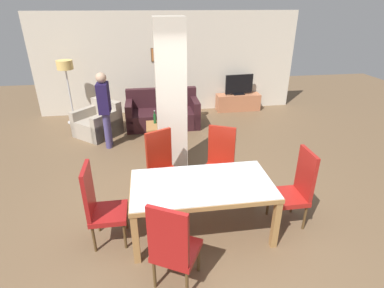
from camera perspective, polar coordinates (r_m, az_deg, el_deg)
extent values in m
plane|color=brown|center=(4.36, 1.77, -15.99)|extent=(18.00, 18.00, 0.00)
cube|color=beige|center=(8.60, -4.44, 15.02)|extent=(7.20, 0.06, 2.70)
cube|color=brown|center=(8.51, -6.29, 16.54)|extent=(0.44, 0.02, 0.36)
cube|color=#B26633|center=(8.49, -6.28, 16.52)|extent=(0.40, 0.01, 0.32)
cube|color=beige|center=(5.06, -3.98, 7.68)|extent=(0.49, 0.38, 2.70)
cube|color=#9E7240|center=(3.55, 3.25, -11.96)|extent=(1.84, 0.06, 0.06)
cube|color=#9E7240|center=(4.30, 0.82, -4.66)|extent=(1.84, 0.06, 0.06)
cube|color=#9E7240|center=(3.88, -11.30, -8.88)|extent=(0.06, 0.85, 0.06)
cube|color=#9E7240|center=(4.15, 14.17, -6.73)|extent=(0.06, 0.85, 0.06)
cube|color=silver|center=(3.90, 1.92, -7.52)|extent=(1.82, 0.95, 0.01)
cube|color=#9E7240|center=(3.77, -10.68, -17.38)|extent=(0.08, 0.08, 0.70)
cube|color=#9E7240|center=(4.04, 15.64, -14.55)|extent=(0.08, 0.08, 0.70)
cube|color=#9E7240|center=(4.45, -10.45, -9.77)|extent=(0.08, 0.08, 0.70)
cube|color=#9E7240|center=(4.68, 11.50, -7.92)|extent=(0.08, 0.08, 0.70)
cube|color=maroon|center=(4.72, -4.89, -6.07)|extent=(0.62, 0.62, 0.07)
cube|color=maroon|center=(4.70, -6.34, -1.18)|extent=(0.41, 0.24, 0.66)
cylinder|color=#4F381D|center=(4.80, -1.64, -8.71)|extent=(0.04, 0.04, 0.39)
cylinder|color=#4F381D|center=(4.63, -5.60, -10.19)|extent=(0.04, 0.04, 0.39)
cylinder|color=#4F381D|center=(5.07, -4.06, -6.73)|extent=(0.04, 0.04, 0.39)
cylinder|color=#4F381D|center=(4.91, -7.86, -8.05)|extent=(0.04, 0.04, 0.39)
cube|color=maroon|center=(3.48, -2.93, -19.60)|extent=(0.62, 0.62, 0.07)
cube|color=maroon|center=(3.09, -4.62, -17.28)|extent=(0.41, 0.25, 0.66)
cylinder|color=#4F381D|center=(3.82, -4.48, -19.43)|extent=(0.04, 0.04, 0.39)
cylinder|color=#4F381D|center=(3.72, 1.26, -20.89)|extent=(0.04, 0.04, 0.39)
cylinder|color=#4F381D|center=(3.59, -7.17, -23.37)|extent=(0.04, 0.04, 0.39)
cylinder|color=#4F381D|center=(3.48, -0.98, -25.14)|extent=(0.04, 0.04, 0.39)
cube|color=maroon|center=(4.44, 17.82, -9.59)|extent=(0.46, 0.46, 0.07)
cube|color=maroon|center=(4.35, 20.90, -5.23)|extent=(0.05, 0.44, 0.66)
cylinder|color=#4F381D|center=(4.37, 16.16, -13.77)|extent=(0.04, 0.04, 0.39)
cylinder|color=#4F381D|center=(4.64, 14.29, -10.92)|extent=(0.04, 0.04, 0.39)
cylinder|color=#4F381D|center=(4.52, 20.67, -12.97)|extent=(0.04, 0.04, 0.39)
cylinder|color=#4F381D|center=(4.79, 18.57, -10.29)|extent=(0.04, 0.04, 0.39)
cube|color=maroon|center=(4.09, -15.54, -12.63)|extent=(0.46, 0.46, 0.07)
cube|color=maroon|center=(3.92, -19.16, -8.45)|extent=(0.05, 0.44, 0.66)
cylinder|color=#4F381D|center=(4.36, -12.40, -13.40)|extent=(0.04, 0.04, 0.39)
cylinder|color=#4F381D|center=(4.07, -12.66, -16.72)|extent=(0.04, 0.04, 0.39)
cylinder|color=#4F381D|center=(4.41, -17.45, -13.56)|extent=(0.04, 0.04, 0.39)
cylinder|color=#4F381D|center=(4.12, -18.16, -16.84)|extent=(0.04, 0.04, 0.39)
cube|color=maroon|center=(4.84, 4.94, -5.21)|extent=(0.62, 0.62, 0.07)
cube|color=maroon|center=(4.85, 5.67, -0.30)|extent=(0.41, 0.24, 0.66)
cylinder|color=#4F381D|center=(4.78, 6.54, -9.03)|extent=(0.04, 0.04, 0.39)
cylinder|color=#4F381D|center=(4.85, 2.11, -8.30)|extent=(0.04, 0.04, 0.39)
cylinder|color=#4F381D|center=(5.09, 7.44, -6.71)|extent=(0.04, 0.04, 0.39)
cylinder|color=#4F381D|center=(5.16, 3.28, -6.07)|extent=(0.04, 0.04, 0.39)
cube|color=#34171C|center=(7.68, -5.54, 4.87)|extent=(1.80, 0.89, 0.42)
cube|color=#34171C|center=(7.87, -5.84, 8.84)|extent=(1.80, 0.18, 0.48)
cube|color=#34171C|center=(7.71, 0.52, 6.13)|extent=(0.16, 0.89, 0.69)
cube|color=#34171C|center=(7.64, -11.74, 5.41)|extent=(0.16, 0.89, 0.69)
cube|color=#A79A89|center=(7.46, -17.51, 3.06)|extent=(1.20, 1.20, 0.40)
cube|color=#A79A89|center=(7.53, -16.00, 6.68)|extent=(0.76, 0.69, 0.39)
cube|color=#A79A89|center=(7.17, -15.78, 3.32)|extent=(0.67, 0.73, 0.61)
cube|color=#A79A89|center=(7.68, -19.34, 4.30)|extent=(0.67, 0.73, 0.61)
cube|color=#A76F3D|center=(6.64, -6.19, 3.50)|extent=(0.59, 0.60, 0.04)
cube|color=#A76F3D|center=(6.72, -6.10, 1.74)|extent=(0.51, 0.52, 0.41)
cylinder|color=#194C23|center=(6.70, -7.09, 4.80)|extent=(0.06, 0.06, 0.21)
cylinder|color=#194C23|center=(6.65, -7.15, 5.93)|extent=(0.03, 0.03, 0.07)
cylinder|color=#B7B7BC|center=(6.64, -7.18, 6.30)|extent=(0.03, 0.03, 0.01)
cube|color=#B06A46|center=(8.96, 8.73, 7.88)|extent=(1.26, 0.40, 0.47)
cube|color=black|center=(8.89, 8.84, 9.43)|extent=(0.34, 0.23, 0.03)
cube|color=black|center=(8.82, 8.97, 11.21)|extent=(0.82, 0.13, 0.54)
cylinder|color=#B7B7BC|center=(8.58, -21.42, 3.98)|extent=(0.35, 0.35, 0.02)
cylinder|color=#B7B7BC|center=(8.37, -22.17, 8.41)|extent=(0.04, 0.04, 1.37)
cylinder|color=#E5BC66|center=(8.20, -23.09, 13.70)|extent=(0.39, 0.39, 0.22)
cylinder|color=#443C6F|center=(6.81, -15.68, 2.94)|extent=(0.13, 0.13, 0.79)
cylinder|color=#443C6F|center=(6.65, -15.85, 2.39)|extent=(0.13, 0.13, 0.79)
cube|color=#1D143D|center=(6.50, -16.49, 8.41)|extent=(0.23, 0.38, 0.62)
sphere|color=tan|center=(6.40, -16.95, 11.99)|extent=(0.21, 0.21, 0.21)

